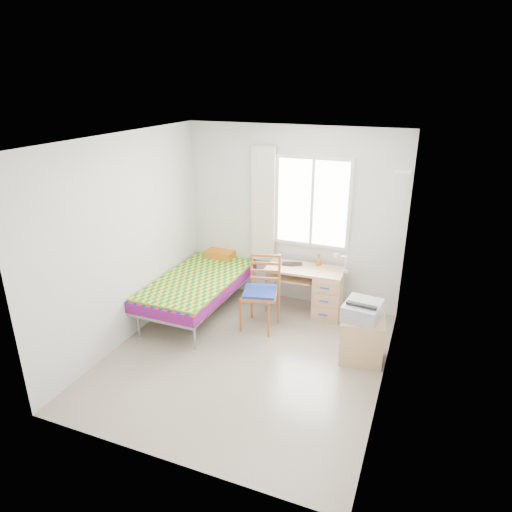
{
  "coord_description": "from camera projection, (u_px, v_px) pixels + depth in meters",
  "views": [
    {
      "loc": [
        1.87,
        -4.35,
        3.17
      ],
      "look_at": [
        -0.08,
        0.55,
        1.12
      ],
      "focal_mm": 32.0,
      "sensor_mm": 36.0,
      "label": 1
    }
  ],
  "objects": [
    {
      "name": "chair",
      "position": [
        262.0,
        287.0,
        6.08
      ],
      "size": [
        0.54,
        0.54,
        1.03
      ],
      "rotation": [
        0.0,
        0.0,
        0.25
      ],
      "color": "#A05D1E",
      "rests_on": "floor"
    },
    {
      "name": "ceiling",
      "position": [
        244.0,
        139.0,
        4.62
      ],
      "size": [
        3.5,
        3.5,
        0.0
      ],
      "primitive_type": "plane",
      "rotation": [
        3.14,
        0.0,
        0.0
      ],
      "color": "white",
      "rests_on": "wall_back"
    },
    {
      "name": "wall_right",
      "position": [
        392.0,
        280.0,
        4.54
      ],
      "size": [
        0.0,
        3.5,
        3.5
      ],
      "primitive_type": "plane",
      "rotation": [
        1.57,
        0.0,
        -1.57
      ],
      "color": "silver",
      "rests_on": "ground"
    },
    {
      "name": "curtain",
      "position": [
        263.0,
        205.0,
        6.64
      ],
      "size": [
        0.35,
        0.05,
        1.7
      ],
      "primitive_type": "cube",
      "color": "beige",
      "rests_on": "wall_back"
    },
    {
      "name": "laptop",
      "position": [
        292.0,
        265.0,
        6.51
      ],
      "size": [
        0.33,
        0.27,
        0.02
      ],
      "primitive_type": "imported",
      "rotation": [
        0.0,
        0.0,
        0.33
      ],
      "color": "black",
      "rests_on": "desk"
    },
    {
      "name": "window",
      "position": [
        312.0,
        203.0,
        6.39
      ],
      "size": [
        1.1,
        0.04,
        1.3
      ],
      "color": "white",
      "rests_on": "wall_back"
    },
    {
      "name": "bed",
      "position": [
        204.0,
        279.0,
        6.62
      ],
      "size": [
        1.05,
        2.19,
        0.94
      ],
      "rotation": [
        0.0,
        0.0,
        -0.02
      ],
      "color": "#919298",
      "rests_on": "floor"
    },
    {
      "name": "pen_cup",
      "position": [
        319.0,
        262.0,
        6.52
      ],
      "size": [
        0.1,
        0.1,
        0.1
      ],
      "primitive_type": "cylinder",
      "rotation": [
        0.0,
        0.0,
        -0.24
      ],
      "color": "#D66117",
      "rests_on": "desk"
    },
    {
      "name": "floating_shelf",
      "position": [
        404.0,
        170.0,
        5.48
      ],
      "size": [
        0.2,
        0.32,
        0.03
      ],
      "primitive_type": "cube",
      "color": "white",
      "rests_on": "wall_right"
    },
    {
      "name": "book",
      "position": [
        294.0,
        273.0,
        6.5
      ],
      "size": [
        0.17,
        0.22,
        0.01
      ],
      "primitive_type": "imported",
      "rotation": [
        0.0,
        0.0,
        0.14
      ],
      "color": "gray",
      "rests_on": "desk"
    },
    {
      "name": "cabinet",
      "position": [
        362.0,
        339.0,
        5.45
      ],
      "size": [
        0.56,
        0.5,
        0.54
      ],
      "rotation": [
        0.0,
        0.0,
        0.13
      ],
      "color": "tan",
      "rests_on": "floor"
    },
    {
      "name": "wall_back",
      "position": [
        292.0,
        217.0,
        6.61
      ],
      "size": [
        3.2,
        0.0,
        3.2
      ],
      "primitive_type": "plane",
      "rotation": [
        1.57,
        0.0,
        0.0
      ],
      "color": "silver",
      "rests_on": "ground"
    },
    {
      "name": "task_lamp",
      "position": [
        340.0,
        260.0,
        6.16
      ],
      "size": [
        0.2,
        0.3,
        0.33
      ],
      "rotation": [
        0.0,
        0.0,
        0.05
      ],
      "color": "white",
      "rests_on": "desk"
    },
    {
      "name": "floor",
      "position": [
        246.0,
        357.0,
        5.57
      ],
      "size": [
        3.5,
        3.5,
        0.0
      ],
      "primitive_type": "plane",
      "color": "#BCAD93",
      "rests_on": "ground"
    },
    {
      "name": "printer",
      "position": [
        362.0,
        310.0,
        5.35
      ],
      "size": [
        0.44,
        0.5,
        0.2
      ],
      "rotation": [
        0.0,
        0.0,
        -0.11
      ],
      "color": "#A6AAAE",
      "rests_on": "cabinet"
    },
    {
      "name": "desk",
      "position": [
        323.0,
        291.0,
        6.44
      ],
      "size": [
        1.1,
        0.54,
        0.68
      ],
      "rotation": [
        0.0,
        0.0,
        0.04
      ],
      "color": "tan",
      "rests_on": "floor"
    },
    {
      "name": "wall_left",
      "position": [
        126.0,
        241.0,
        5.65
      ],
      "size": [
        0.0,
        3.5,
        3.5
      ],
      "primitive_type": "plane",
      "rotation": [
        1.57,
        0.0,
        1.57
      ],
      "color": "silver",
      "rests_on": "ground"
    }
  ]
}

